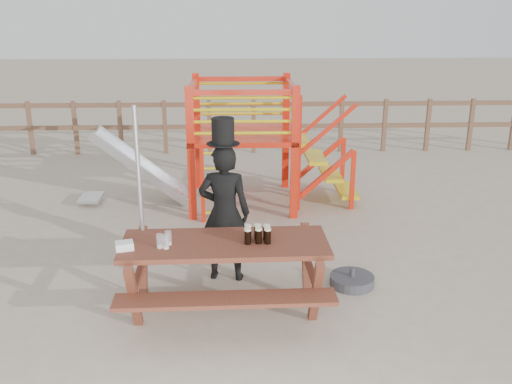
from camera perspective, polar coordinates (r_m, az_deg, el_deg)
name	(u,v)px	position (r m, az deg, el deg)	size (l,w,h in m)	color
ground	(230,307)	(6.59, -2.62, -11.39)	(60.00, 60.00, 0.00)	tan
back_fence	(231,121)	(12.96, -2.48, 7.13)	(15.09, 0.09, 1.20)	brown
playground_fort	(238,141)	(9.55, -1.83, 5.11)	(4.71, 1.84, 2.10)	red
picnic_table	(225,269)	(6.23, -3.09, -7.65)	(2.23, 1.56, 0.85)	brown
man_with_hat	(224,209)	(6.87, -3.18, -1.75)	(0.67, 0.49, 2.02)	black
metal_pole	(141,207)	(6.43, -11.44, -1.45)	(0.05, 0.05, 2.26)	#B2B2B7
parasol_base	(352,280)	(7.10, 9.57, -8.71)	(0.54, 0.54, 0.23)	#37373C
paper_bag	(124,246)	(6.04, -13.02, -5.26)	(0.18, 0.14, 0.08)	white
stout_pints	(258,234)	(6.06, 0.17, -4.22)	(0.28, 0.19, 0.17)	black
empty_glasses	(165,241)	(6.01, -9.13, -4.84)	(0.15, 0.17, 0.15)	silver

